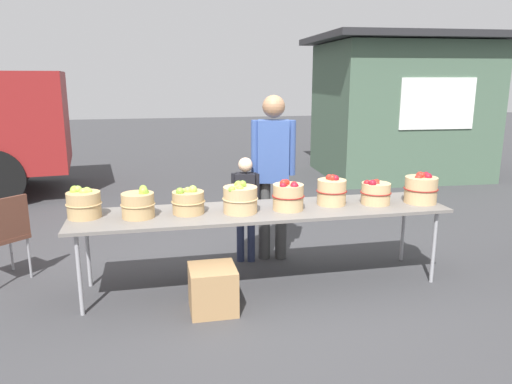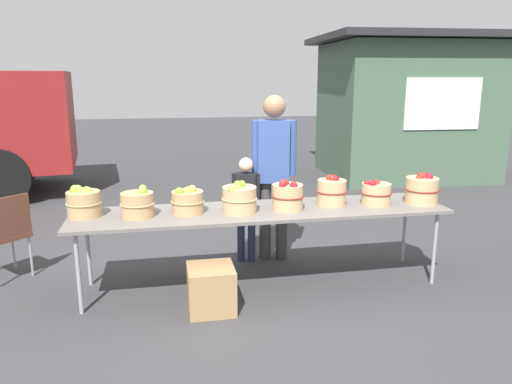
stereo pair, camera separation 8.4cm
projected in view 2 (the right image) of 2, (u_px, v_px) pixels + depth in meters
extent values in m
plane|color=#38383A|center=(262.00, 284.00, 4.75)|extent=(40.00, 40.00, 0.00)
cube|color=slate|center=(262.00, 211.00, 4.58)|extent=(3.50, 0.76, 0.03)
cylinder|color=#99999E|center=(78.00, 274.00, 4.08)|extent=(0.04, 0.04, 0.72)
cylinder|color=#99999E|center=(434.00, 248.00, 4.69)|extent=(0.04, 0.04, 0.72)
cylinder|color=#99999E|center=(88.00, 250.00, 4.65)|extent=(0.04, 0.04, 0.72)
cylinder|color=#99999E|center=(404.00, 230.00, 5.26)|extent=(0.04, 0.04, 0.72)
cylinder|color=tan|center=(84.00, 204.00, 4.33)|extent=(0.29, 0.29, 0.23)
torus|color=tan|center=(84.00, 203.00, 4.33)|extent=(0.31, 0.31, 0.01)
sphere|color=#9EC647|center=(78.00, 189.00, 4.34)|extent=(0.07, 0.07, 0.07)
sphere|color=#9EC647|center=(88.00, 191.00, 4.33)|extent=(0.08, 0.08, 0.08)
sphere|color=#8CB738|center=(74.00, 191.00, 4.32)|extent=(0.07, 0.07, 0.07)
sphere|color=#8CB738|center=(75.00, 189.00, 4.36)|extent=(0.08, 0.08, 0.08)
sphere|color=#9EC647|center=(84.00, 192.00, 4.30)|extent=(0.08, 0.08, 0.08)
sphere|color=#9EC647|center=(87.00, 191.00, 4.32)|extent=(0.08, 0.08, 0.08)
cylinder|color=tan|center=(137.00, 205.00, 4.33)|extent=(0.28, 0.28, 0.22)
torus|color=tan|center=(137.00, 204.00, 4.32)|extent=(0.30, 0.30, 0.01)
sphere|color=#7AA833|center=(144.00, 192.00, 4.30)|extent=(0.07, 0.07, 0.07)
sphere|color=#8CB738|center=(143.00, 191.00, 4.29)|extent=(0.08, 0.08, 0.08)
sphere|color=#8CB738|center=(142.00, 193.00, 4.30)|extent=(0.07, 0.07, 0.07)
sphere|color=#8CB738|center=(143.00, 188.00, 4.40)|extent=(0.07, 0.07, 0.07)
cylinder|color=tan|center=(188.00, 202.00, 4.45)|extent=(0.29, 0.29, 0.20)
torus|color=tan|center=(188.00, 201.00, 4.45)|extent=(0.31, 0.31, 0.01)
sphere|color=#9EC647|center=(192.00, 189.00, 4.43)|extent=(0.08, 0.08, 0.08)
sphere|color=#9EC647|center=(187.00, 190.00, 4.42)|extent=(0.07, 0.07, 0.07)
sphere|color=#7AA833|center=(179.00, 191.00, 4.37)|extent=(0.07, 0.07, 0.07)
sphere|color=#7AA833|center=(188.00, 192.00, 4.42)|extent=(0.06, 0.06, 0.06)
cylinder|color=tan|center=(240.00, 200.00, 4.46)|extent=(0.31, 0.31, 0.24)
torus|color=tan|center=(240.00, 198.00, 4.46)|extent=(0.33, 0.33, 0.01)
sphere|color=#7AA833|center=(231.00, 190.00, 4.34)|extent=(0.07, 0.07, 0.07)
sphere|color=#8CB738|center=(239.00, 189.00, 4.38)|extent=(0.07, 0.07, 0.07)
sphere|color=#7AA833|center=(242.00, 184.00, 4.46)|extent=(0.07, 0.07, 0.07)
sphere|color=#7AA833|center=(238.00, 186.00, 4.44)|extent=(0.07, 0.07, 0.07)
sphere|color=#9EC647|center=(238.00, 188.00, 4.42)|extent=(0.08, 0.08, 0.08)
sphere|color=#8CB738|center=(242.00, 186.00, 4.52)|extent=(0.07, 0.07, 0.07)
sphere|color=#8CB738|center=(238.00, 185.00, 4.50)|extent=(0.08, 0.08, 0.08)
cylinder|color=tan|center=(288.00, 197.00, 4.55)|extent=(0.29, 0.29, 0.24)
torus|color=maroon|center=(288.00, 196.00, 4.55)|extent=(0.31, 0.31, 0.01)
sphere|color=#B22319|center=(286.00, 183.00, 4.53)|extent=(0.07, 0.07, 0.07)
sphere|color=maroon|center=(282.00, 186.00, 4.45)|extent=(0.06, 0.06, 0.06)
sphere|color=#B22319|center=(294.00, 185.00, 4.49)|extent=(0.07, 0.07, 0.07)
sphere|color=maroon|center=(294.00, 187.00, 4.45)|extent=(0.08, 0.08, 0.08)
sphere|color=#B22319|center=(283.00, 184.00, 4.47)|extent=(0.08, 0.08, 0.08)
cylinder|color=tan|center=(332.00, 192.00, 4.73)|extent=(0.28, 0.28, 0.24)
torus|color=maroon|center=(332.00, 191.00, 4.73)|extent=(0.30, 0.30, 0.01)
sphere|color=#B22319|center=(332.00, 179.00, 4.70)|extent=(0.08, 0.08, 0.08)
sphere|color=maroon|center=(334.00, 179.00, 4.71)|extent=(0.07, 0.07, 0.07)
sphere|color=#B22319|center=(329.00, 178.00, 4.73)|extent=(0.07, 0.07, 0.07)
sphere|color=maroon|center=(336.00, 179.00, 4.69)|extent=(0.07, 0.07, 0.07)
cylinder|color=tan|center=(376.00, 194.00, 4.75)|extent=(0.28, 0.28, 0.21)
torus|color=maroon|center=(376.00, 193.00, 4.75)|extent=(0.30, 0.30, 0.01)
sphere|color=#B22319|center=(377.00, 185.00, 4.72)|extent=(0.07, 0.07, 0.07)
sphere|color=maroon|center=(367.00, 184.00, 4.71)|extent=(0.07, 0.07, 0.07)
sphere|color=#B22319|center=(377.00, 183.00, 4.82)|extent=(0.07, 0.07, 0.07)
sphere|color=maroon|center=(373.00, 184.00, 4.66)|extent=(0.08, 0.08, 0.08)
cylinder|color=tan|center=(422.00, 191.00, 4.78)|extent=(0.31, 0.31, 0.26)
torus|color=maroon|center=(422.00, 189.00, 4.78)|extent=(0.33, 0.33, 0.01)
sphere|color=#B22319|center=(424.00, 179.00, 4.75)|extent=(0.07, 0.07, 0.07)
sphere|color=#B22319|center=(421.00, 176.00, 4.76)|extent=(0.08, 0.08, 0.08)
sphere|color=maroon|center=(427.00, 176.00, 4.80)|extent=(0.07, 0.07, 0.07)
sphere|color=#B22319|center=(423.00, 176.00, 4.75)|extent=(0.06, 0.06, 0.06)
sphere|color=maroon|center=(429.00, 178.00, 4.74)|extent=(0.08, 0.08, 0.08)
sphere|color=#B22319|center=(422.00, 177.00, 4.76)|extent=(0.08, 0.08, 0.08)
sphere|color=#B22319|center=(419.00, 179.00, 4.74)|extent=(0.08, 0.08, 0.08)
cylinder|color=#3F3F3F|center=(282.00, 220.00, 5.33)|extent=(0.13, 0.13, 0.87)
cylinder|color=#3F3F3F|center=(265.00, 220.00, 5.34)|extent=(0.13, 0.13, 0.87)
cube|color=#334C8C|center=(274.00, 151.00, 5.16)|extent=(0.37, 0.30, 0.65)
sphere|color=#936B4C|center=(274.00, 106.00, 5.05)|extent=(0.24, 0.24, 0.24)
cylinder|color=#334C8C|center=(292.00, 148.00, 5.15)|extent=(0.09, 0.09, 0.58)
cylinder|color=#334C8C|center=(256.00, 148.00, 5.16)|extent=(0.09, 0.09, 0.58)
cylinder|color=#262D4C|center=(252.00, 237.00, 5.28)|extent=(0.08, 0.08, 0.56)
cylinder|color=#262D4C|center=(241.00, 237.00, 5.29)|extent=(0.08, 0.08, 0.56)
cube|color=black|center=(246.00, 193.00, 5.17)|extent=(0.24, 0.20, 0.42)
sphere|color=beige|center=(246.00, 165.00, 5.10)|extent=(0.15, 0.15, 0.15)
cylinder|color=black|center=(258.00, 191.00, 5.16)|extent=(0.06, 0.06, 0.37)
cylinder|color=black|center=(235.00, 190.00, 5.17)|extent=(0.06, 0.06, 0.37)
cube|color=maroon|center=(16.00, 120.00, 8.30)|extent=(2.03, 2.29, 1.60)
cube|color=black|center=(67.00, 100.00, 8.47)|extent=(0.24, 1.76, 0.80)
cylinder|color=black|center=(19.00, 158.00, 9.31)|extent=(0.93, 0.38, 0.90)
cylinder|color=black|center=(1.00, 177.00, 7.55)|extent=(0.93, 0.38, 0.90)
cube|color=#47604C|center=(405.00, 111.00, 9.75)|extent=(3.12, 2.56, 2.60)
cube|color=#262628|center=(410.00, 39.00, 9.43)|extent=(3.65, 3.08, 0.12)
cube|color=white|center=(443.00, 104.00, 8.56)|extent=(1.40, 0.11, 0.90)
cube|color=brown|center=(3.00, 236.00, 4.81)|extent=(0.57, 0.57, 0.04)
cube|color=brown|center=(10.00, 217.00, 4.65)|extent=(0.31, 0.29, 0.40)
cylinder|color=gray|center=(13.00, 249.00, 5.09)|extent=(0.02, 0.02, 0.42)
cylinder|color=gray|center=(31.00, 256.00, 4.90)|extent=(0.02, 0.02, 0.42)
cube|color=#A87F51|center=(211.00, 289.00, 4.18)|extent=(0.39, 0.39, 0.39)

